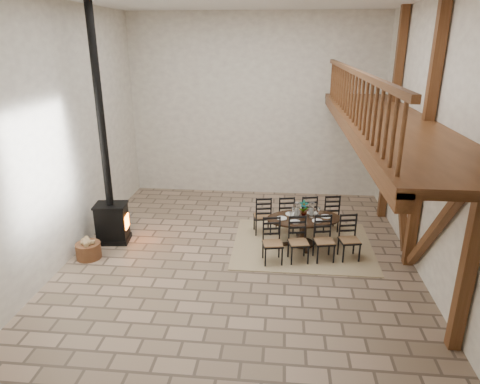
# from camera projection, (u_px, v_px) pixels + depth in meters

# --- Properties ---
(ground) EXTENTS (8.00, 8.00, 0.00)m
(ground) POSITION_uv_depth(u_px,v_px,m) (241.00, 255.00, 8.97)
(ground) COLOR tan
(ground) RESTS_ON ground
(room_shell) EXTENTS (7.02, 8.02, 5.01)m
(room_shell) POSITION_uv_depth(u_px,v_px,m) (306.00, 112.00, 7.84)
(room_shell) COLOR white
(room_shell) RESTS_ON ground
(rug) EXTENTS (3.00, 2.50, 0.02)m
(rug) POSITION_uv_depth(u_px,v_px,m) (302.00, 245.00, 9.42)
(rug) COLOR tan
(rug) RESTS_ON ground
(dining_table) EXTENTS (2.28, 2.13, 1.03)m
(dining_table) POSITION_uv_depth(u_px,v_px,m) (303.00, 231.00, 9.31)
(dining_table) COLOR black
(dining_table) RESTS_ON ground
(wood_stove) EXTENTS (0.75, 0.61, 5.00)m
(wood_stove) POSITION_uv_depth(u_px,v_px,m) (109.00, 194.00, 9.23)
(wood_stove) COLOR black
(wood_stove) RESTS_ON ground
(log_basket) EXTENTS (0.51, 0.51, 0.42)m
(log_basket) POSITION_uv_depth(u_px,v_px,m) (88.00, 250.00, 8.82)
(log_basket) COLOR brown
(log_basket) RESTS_ON ground
(log_stack) EXTENTS (0.38, 0.38, 0.40)m
(log_stack) POSITION_uv_depth(u_px,v_px,m) (121.00, 220.00, 10.25)
(log_stack) COLOR #A17E5A
(log_stack) RESTS_ON ground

